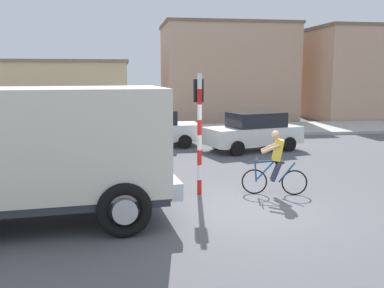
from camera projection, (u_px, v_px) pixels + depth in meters
name	position (u px, v px, depth m)	size (l,w,h in m)	color
ground_plane	(251.00, 209.00, 10.44)	(120.00, 120.00, 0.00)	#56565B
sidewalk_far	(177.00, 131.00, 24.26)	(80.00, 5.00, 0.16)	#ADADA8
truck_foreground	(41.00, 147.00, 9.21)	(5.62, 3.19, 2.90)	silver
cyclist	(275.00, 163.00, 11.56)	(1.68, 0.61, 1.72)	black
traffic_light_pole	(199.00, 117.00, 11.48)	(0.24, 0.43, 3.20)	red
car_red_near	(254.00, 131.00, 18.33)	(4.31, 2.70, 1.60)	white
car_far_side	(153.00, 128.00, 19.31)	(4.08, 2.03, 1.60)	white
building_corner_left	(41.00, 91.00, 29.92)	(11.84, 7.95, 4.06)	#D1B284
building_mid_block	(227.00, 72.00, 31.22)	(9.10, 5.82, 6.65)	tan
building_corner_right	(378.00, 73.00, 31.92)	(10.51, 6.79, 6.42)	tan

